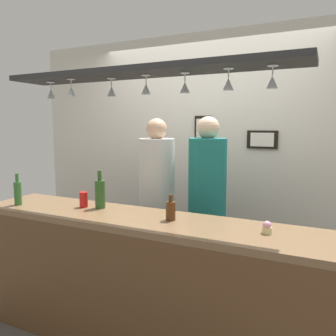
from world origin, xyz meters
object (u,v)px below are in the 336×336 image
at_px(bottle_beer_brown_stubby, 171,210).
at_px(cupcake, 267,228).
at_px(picture_frame_lower_pair, 262,140).
at_px(bottle_beer_green_import, 18,192).
at_px(person_middle_white_patterned_shirt, 157,189).
at_px(picture_frame_crest, 203,128).
at_px(person_right_teal_shirt, 207,192).
at_px(drink_can, 84,200).
at_px(bottle_champagne_green, 100,193).

bearing_deg(bottle_beer_brown_stubby, cupcake, -0.56).
bearing_deg(picture_frame_lower_pair, bottle_beer_green_import, -137.88).
distance_m(bottle_beer_brown_stubby, cupcake, 0.65).
bearing_deg(bottle_beer_green_import, person_middle_white_patterned_shirt, 48.10).
height_order(person_middle_white_patterned_shirt, picture_frame_lower_pair, person_middle_white_patterned_shirt).
height_order(person_middle_white_patterned_shirt, bottle_beer_green_import, person_middle_white_patterned_shirt).
distance_m(person_middle_white_patterned_shirt, picture_frame_crest, 0.87).
bearing_deg(picture_frame_lower_pair, bottle_beer_brown_stubby, -104.70).
height_order(person_right_teal_shirt, bottle_beer_green_import, person_right_teal_shirt).
bearing_deg(bottle_beer_green_import, picture_frame_crest, 55.30).
bearing_deg(cupcake, picture_frame_lower_pair, 101.70).
distance_m(bottle_beer_brown_stubby, drink_can, 0.79).
height_order(person_right_teal_shirt, drink_can, person_right_teal_shirt).
xyz_separation_m(person_right_teal_shirt, bottle_champagne_green, (-0.65, -0.70, 0.06)).
bearing_deg(bottle_champagne_green, cupcake, -3.10).
distance_m(person_right_teal_shirt, bottle_beer_green_import, 1.61).
xyz_separation_m(person_middle_white_patterned_shirt, cupcake, (1.15, -0.77, -0.01)).
height_order(person_middle_white_patterned_shirt, person_right_teal_shirt, person_right_teal_shirt).
xyz_separation_m(person_middle_white_patterned_shirt, picture_frame_lower_pair, (0.87, 0.61, 0.46)).
distance_m(bottle_champagne_green, drink_can, 0.15).
relative_size(bottle_champagne_green, drink_can, 2.46).
bearing_deg(bottle_beer_brown_stubby, drink_can, 177.63).
height_order(bottle_beer_green_import, picture_frame_crest, picture_frame_crest).
bearing_deg(picture_frame_lower_pair, bottle_champagne_green, -127.49).
relative_size(bottle_champagne_green, cupcake, 3.85).
relative_size(bottle_beer_green_import, picture_frame_lower_pair, 0.87).
bearing_deg(cupcake, drink_can, 178.45).
distance_m(person_right_teal_shirt, picture_frame_lower_pair, 0.84).
height_order(bottle_beer_green_import, picture_frame_lower_pair, picture_frame_lower_pair).
bearing_deg(person_middle_white_patterned_shirt, cupcake, -33.74).
relative_size(person_right_teal_shirt, bottle_champagne_green, 5.68).
bearing_deg(picture_frame_lower_pair, person_middle_white_patterned_shirt, -144.76).
xyz_separation_m(bottle_beer_green_import, picture_frame_crest, (1.05, 1.52, 0.52)).
xyz_separation_m(bottle_beer_green_import, drink_can, (0.53, 0.18, -0.04)).
relative_size(person_middle_white_patterned_shirt, drink_can, 13.86).
distance_m(person_middle_white_patterned_shirt, cupcake, 1.39).
distance_m(picture_frame_lower_pair, picture_frame_crest, 0.64).
xyz_separation_m(bottle_champagne_green, bottle_beer_brown_stubby, (0.65, -0.06, -0.05)).
relative_size(person_right_teal_shirt, drink_can, 13.97).
xyz_separation_m(cupcake, picture_frame_crest, (-0.92, 1.38, 0.58)).
bearing_deg(cupcake, bottle_champagne_green, 176.90).
bearing_deg(person_right_teal_shirt, bottle_champagne_green, -132.78).
bearing_deg(bottle_champagne_green, person_right_teal_shirt, 47.22).
xyz_separation_m(bottle_champagne_green, picture_frame_lower_pair, (1.01, 1.31, 0.39)).
height_order(bottle_beer_brown_stubby, picture_frame_lower_pair, picture_frame_lower_pair).
height_order(drink_can, cupcake, drink_can).
height_order(person_right_teal_shirt, picture_frame_crest, picture_frame_crest).
distance_m(person_middle_white_patterned_shirt, picture_frame_lower_pair, 1.16).
xyz_separation_m(bottle_beer_green_import, cupcake, (1.97, 0.14, -0.07)).
xyz_separation_m(drink_can, cupcake, (1.43, -0.04, -0.03)).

